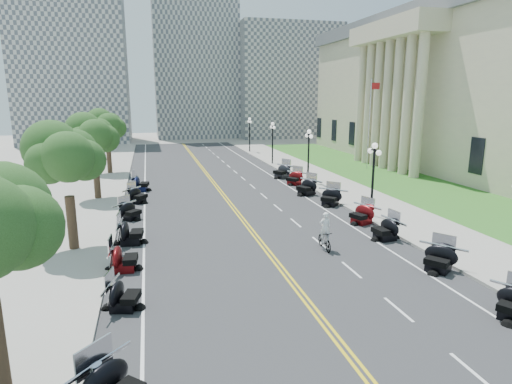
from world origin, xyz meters
TOP-DOWN VIEW (x-y plane):
  - ground at (0.00, 0.00)m, footprint 160.00×160.00m
  - road at (0.00, 10.00)m, footprint 16.00×90.00m
  - centerline_yellow_a at (-0.12, 10.00)m, footprint 0.12×90.00m
  - centerline_yellow_b at (0.12, 10.00)m, footprint 0.12×90.00m
  - edge_line_north at (6.40, 10.00)m, footprint 0.12×90.00m
  - edge_line_south at (-6.40, 10.00)m, footprint 0.12×90.00m
  - lane_dash_3 at (3.20, -12.00)m, footprint 0.12×2.00m
  - lane_dash_4 at (3.20, -8.00)m, footprint 0.12×2.00m
  - lane_dash_5 at (3.20, -4.00)m, footprint 0.12×2.00m
  - lane_dash_6 at (3.20, 0.00)m, footprint 0.12×2.00m
  - lane_dash_7 at (3.20, 4.00)m, footprint 0.12×2.00m
  - lane_dash_8 at (3.20, 8.00)m, footprint 0.12×2.00m
  - lane_dash_9 at (3.20, 12.00)m, footprint 0.12×2.00m
  - lane_dash_10 at (3.20, 16.00)m, footprint 0.12×2.00m
  - lane_dash_11 at (3.20, 20.00)m, footprint 0.12×2.00m
  - lane_dash_12 at (3.20, 24.00)m, footprint 0.12×2.00m
  - lane_dash_13 at (3.20, 28.00)m, footprint 0.12×2.00m
  - lane_dash_14 at (3.20, 32.00)m, footprint 0.12×2.00m
  - lane_dash_15 at (3.20, 36.00)m, footprint 0.12×2.00m
  - lane_dash_16 at (3.20, 40.00)m, footprint 0.12×2.00m
  - lane_dash_17 at (3.20, 44.00)m, footprint 0.12×2.00m
  - lane_dash_18 at (3.20, 48.00)m, footprint 0.12×2.00m
  - lane_dash_19 at (3.20, 52.00)m, footprint 0.12×2.00m
  - sidewalk_north at (10.50, 10.00)m, footprint 5.00×90.00m
  - sidewalk_south at (-10.50, 10.00)m, footprint 5.00×90.00m
  - lawn at (17.50, 18.00)m, footprint 9.00×60.00m
  - civic_building at (32.00, 22.00)m, footprint 26.00×51.00m
  - distant_block_a at (-18.00, 62.00)m, footprint 18.00×14.00m
  - distant_block_b at (4.00, 68.00)m, footprint 16.00×12.00m
  - distant_block_c at (22.00, 65.00)m, footprint 20.00×14.00m
  - street_lamp_2 at (8.60, 4.00)m, footprint 0.50×1.20m
  - street_lamp_3 at (8.60, 16.00)m, footprint 0.50×1.20m
  - street_lamp_4 at (8.60, 28.00)m, footprint 0.50×1.20m
  - street_lamp_5 at (8.60, 40.00)m, footprint 0.50×1.20m
  - flagpole at (18.00, 22.00)m, footprint 1.10×0.20m
  - tree_2 at (-10.00, 2.00)m, footprint 4.80×4.80m
  - tree_3 at (-10.00, 14.00)m, footprint 4.80×4.80m
  - tree_4 at (-10.00, 26.00)m, footprint 4.80×4.80m
  - motorcycle_n_4 at (7.11, -5.11)m, footprint 2.71×2.71m
  - motorcycle_n_5 at (7.08, -0.40)m, footprint 2.16×2.16m
  - motorcycle_n_6 at (7.28, 2.84)m, footprint 2.54×2.54m
  - motorcycle_n_7 at (7.24, 7.70)m, footprint 2.85×2.85m
  - motorcycle_n_8 at (6.76, 11.51)m, footprint 2.84×2.84m
  - motorcycle_n_9 at (7.19, 15.85)m, footprint 2.76×2.76m
  - motorcycle_n_10 at (7.07, 19.31)m, footprint 2.96×2.96m
  - motorcycle_s_4 at (-7.10, -5.36)m, footprint 2.20×2.20m
  - motorcycle_s_5 at (-7.28, -1.43)m, footprint 2.08×2.08m
  - motorcycle_s_6 at (-7.09, 2.42)m, footprint 2.28×2.28m
  - motorcycle_s_7 at (-7.29, 7.47)m, footprint 2.59×2.59m
  - motorcycle_s_8 at (-6.90, 12.10)m, footprint 2.65×2.65m
  - motorcycle_s_9 at (-6.73, 16.51)m, footprint 2.46×2.46m
  - bicycle at (3.04, -1.09)m, footprint 0.56×1.80m
  - cyclist_rider at (3.04, -1.09)m, footprint 0.63×0.41m

SIDE VIEW (x-z plane):
  - ground at x=0.00m, z-range 0.00..0.00m
  - road at x=0.00m, z-range 0.00..0.01m
  - centerline_yellow_a at x=-0.12m, z-range 0.01..0.01m
  - centerline_yellow_b at x=0.12m, z-range 0.01..0.01m
  - edge_line_north at x=6.40m, z-range 0.01..0.01m
  - edge_line_south at x=-6.40m, z-range 0.01..0.01m
  - lane_dash_3 at x=3.20m, z-range 0.01..0.01m
  - lane_dash_4 at x=3.20m, z-range 0.01..0.01m
  - lane_dash_5 at x=3.20m, z-range 0.01..0.01m
  - lane_dash_6 at x=3.20m, z-range 0.01..0.01m
  - lane_dash_7 at x=3.20m, z-range 0.01..0.01m
  - lane_dash_8 at x=3.20m, z-range 0.01..0.01m
  - lane_dash_9 at x=3.20m, z-range 0.01..0.01m
  - lane_dash_10 at x=3.20m, z-range 0.01..0.01m
  - lane_dash_11 at x=3.20m, z-range 0.01..0.01m
  - lane_dash_12 at x=3.20m, z-range 0.01..0.01m
  - lane_dash_13 at x=3.20m, z-range 0.01..0.01m
  - lane_dash_14 at x=3.20m, z-range 0.01..0.01m
  - lane_dash_15 at x=3.20m, z-range 0.01..0.01m
  - lane_dash_16 at x=3.20m, z-range 0.01..0.01m
  - lane_dash_17 at x=3.20m, z-range 0.01..0.01m
  - lane_dash_18 at x=3.20m, z-range 0.01..0.01m
  - lane_dash_19 at x=3.20m, z-range 0.01..0.01m
  - lawn at x=17.50m, z-range 0.00..0.10m
  - sidewalk_north at x=10.50m, z-range 0.00..0.15m
  - sidewalk_south at x=-10.50m, z-range 0.00..0.15m
  - bicycle at x=3.04m, z-range 0.00..1.07m
  - motorcycle_s_4 at x=-7.10m, z-range 0.00..1.26m
  - motorcycle_s_7 at x=-7.29m, z-range 0.00..1.28m
  - motorcycle_s_8 at x=-6.90m, z-range 0.00..1.32m
  - motorcycle_n_4 at x=7.11m, z-range 0.00..1.36m
  - motorcycle_s_5 at x=-7.28m, z-range 0.00..1.37m
  - motorcycle_n_6 at x=7.28m, z-range 0.00..1.37m
  - motorcycle_n_5 at x=7.08m, z-range 0.00..1.37m
  - motorcycle_n_9 at x=7.19m, z-range 0.00..1.38m
  - motorcycle_n_7 at x=7.24m, z-range 0.00..1.41m
  - motorcycle_s_6 at x=-7.09m, z-range 0.00..1.46m
  - motorcycle_s_9 at x=-6.73m, z-range 0.00..1.47m
  - motorcycle_n_8 at x=6.76m, z-range 0.00..1.48m
  - motorcycle_n_10 at x=7.07m, z-range 0.00..1.53m
  - cyclist_rider at x=3.04m, z-range 1.07..2.80m
  - street_lamp_2 at x=8.60m, z-range 0.15..5.05m
  - street_lamp_3 at x=8.60m, z-range 0.15..5.05m
  - street_lamp_4 at x=8.60m, z-range 0.15..5.05m
  - street_lamp_5 at x=8.60m, z-range 0.15..5.05m
  - tree_2 at x=-10.00m, z-range 0.15..9.35m
  - tree_3 at x=-10.00m, z-range 0.15..9.35m
  - tree_4 at x=-10.00m, z-range 0.15..9.35m
  - flagpole at x=18.00m, z-range 0.00..10.00m
  - civic_building at x=32.00m, z-range 0.00..17.80m
  - distant_block_c at x=22.00m, z-range 0.00..22.00m
  - distant_block_a at x=-18.00m, z-range 0.00..26.00m
  - distant_block_b at x=4.00m, z-range 0.00..30.00m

